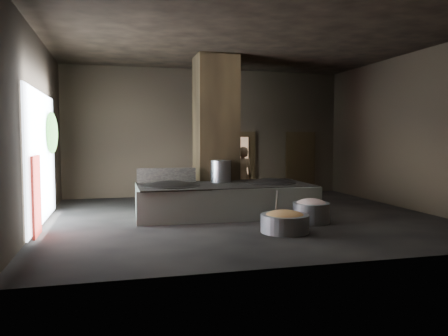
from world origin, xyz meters
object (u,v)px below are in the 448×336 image
object	(u,v)px
cook	(242,176)
meat_basin	(311,213)
hearth_platform	(224,200)
stock_pot	(221,171)
veg_basin	(285,223)
wok_right	(271,185)
wok_left	(170,189)

from	to	relation	value
cook	meat_basin	distance (m)	3.36
hearth_platform	meat_basin	size ratio (longest dim) A/B	5.24
stock_pot	meat_basin	distance (m)	2.91
cook	veg_basin	xyz separation A→B (m)	(-0.23, -4.05, -0.70)
stock_pot	veg_basin	xyz separation A→B (m)	(0.71, -3.01, -0.93)
wok_right	cook	bearing A→B (deg)	103.06
wok_right	meat_basin	distance (m)	1.78
wok_left	cook	xyz separation A→B (m)	(2.44, 1.65, 0.15)
stock_pot	cook	world-z (taller)	cook
stock_pot	cook	bearing A→B (deg)	48.00
wok_right	veg_basin	size ratio (longest dim) A/B	1.29
veg_basin	meat_basin	size ratio (longest dim) A/B	1.19
wok_left	cook	size ratio (longest dim) A/B	0.82
veg_basin	meat_basin	world-z (taller)	meat_basin
wok_right	meat_basin	size ratio (longest dim) A/B	1.54
hearth_platform	veg_basin	distance (m)	2.58
wok_left	hearth_platform	bearing A→B (deg)	1.97
cook	meat_basin	world-z (taller)	cook
hearth_platform	wok_left	distance (m)	1.49
veg_basin	meat_basin	bearing A→B (deg)	39.43
cook	wok_right	bearing A→B (deg)	106.88
hearth_platform	stock_pot	size ratio (longest dim) A/B	7.67
veg_basin	stock_pot	bearing A→B (deg)	103.26
hearth_platform	veg_basin	xyz separation A→B (m)	(0.76, -2.46, -0.21)
hearth_platform	stock_pot	world-z (taller)	stock_pot
meat_basin	wok_left	bearing A→B (deg)	154.49
cook	veg_basin	world-z (taller)	cook
hearth_platform	cook	size ratio (longest dim) A/B	2.60
hearth_platform	cook	bearing A→B (deg)	60.28
meat_basin	stock_pot	bearing A→B (deg)	129.11
wok_right	stock_pot	size ratio (longest dim) A/B	2.25
cook	veg_basin	bearing A→B (deg)	90.53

